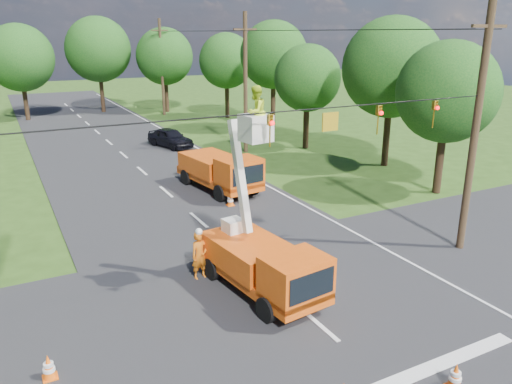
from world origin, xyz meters
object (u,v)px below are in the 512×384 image
bucket_truck (263,253)px  pole_right_near (476,127)px  ground_worker (200,255)px  traffic_cone_4 (49,367)px  second_truck (221,171)px  tree_far_b (98,50)px  pole_right_mid (245,83)px  tree_right_e (226,61)px  tree_right_b (392,68)px  traffic_cone_2 (239,224)px  tree_far_a (20,58)px  traffic_cone_1 (455,376)px  tree_right_d (274,55)px  tree_far_c (165,56)px  traffic_cone_3 (230,199)px  distant_car (170,138)px  traffic_cone_6 (224,167)px  pole_right_far (162,67)px  tree_right_c (308,78)px  tree_right_a (448,92)px

bucket_truck → pole_right_near: (9.06, -0.53, 3.60)m
ground_worker → traffic_cone_4: ground_worker is taller
second_truck → tree_far_b: size_ratio=0.61×
pole_right_mid → tree_right_e: (5.30, 15.00, 0.70)m
ground_worker → tree_right_b: tree_right_b is taller
traffic_cone_2 → tree_right_e: (12.69, 29.11, 5.45)m
tree_far_a → traffic_cone_1: bearing=-82.5°
second_truck → tree_far_a: tree_far_a is taller
traffic_cone_2 → traffic_cone_4: (-8.70, -6.79, 0.00)m
bucket_truck → second_truck: (3.45, 11.38, -0.34)m
tree_right_d → tree_far_c: 15.92m
traffic_cone_2 → traffic_cone_4: bearing=-142.1°
pole_right_mid → tree_right_b: bearing=-50.9°
ground_worker → traffic_cone_1: size_ratio=2.55×
tree_right_e → tree_far_b: tree_far_b is taller
pole_right_near → tree_right_b: (6.50, 12.00, 1.33)m
traffic_cone_3 → tree_far_a: 35.01m
distant_car → traffic_cone_6: bearing=-103.2°
traffic_cone_3 → pole_right_far: bearing=78.5°
pole_right_near → tree_right_c: 19.57m
ground_worker → distant_car: size_ratio=0.42×
bucket_truck → pole_right_far: pole_right_far is taller
traffic_cone_3 → traffic_cone_4: 14.13m
tree_far_a → tree_right_e: bearing=-23.1°
traffic_cone_2 → tree_right_e: tree_right_e is taller
traffic_cone_4 → tree_far_b: bearing=77.0°
second_truck → traffic_cone_4: bearing=-137.1°
ground_worker → traffic_cone_6: 14.43m
ground_worker → pole_right_mid: bearing=50.2°
traffic_cone_3 → pole_right_near: bearing=-55.9°
second_truck → pole_right_mid: 10.61m
tree_right_b → tree_right_c: (-1.80, 7.00, -1.12)m
tree_far_b → tree_far_c: tree_far_b is taller
pole_right_near → tree_right_d: (6.30, 27.00, 1.57)m
bucket_truck → pole_right_far: size_ratio=0.70×
tree_right_e → ground_worker: bearing=-116.0°
second_truck → tree_far_b: tree_far_b is taller
traffic_cone_6 → tree_right_a: (8.92, -9.31, 5.20)m
distant_car → traffic_cone_6: 8.89m
traffic_cone_2 → tree_right_b: (13.89, 6.11, 6.08)m
tree_right_c → tree_right_a: bearing=-88.7°
pole_right_near → distant_car: bearing=100.6°
ground_worker → tree_right_a: bearing=4.0°
traffic_cone_1 → traffic_cone_3: same height
bucket_truck → tree_right_c: bearing=46.3°
tree_right_a → tree_far_b: tree_far_b is taller
traffic_cone_4 → tree_right_c: 29.20m
traffic_cone_4 → traffic_cone_6: bearing=53.1°
bucket_truck → tree_right_c: (13.76, 18.47, 3.80)m
tree_right_a → tree_right_b: tree_right_b is taller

